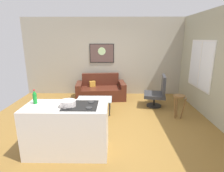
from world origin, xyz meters
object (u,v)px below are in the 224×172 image
(bar_stool, at_px, (179,101))
(couch, at_px, (101,91))
(soda_bottle, at_px, (35,97))
(armchair, at_px, (158,92))
(wall_painting, at_px, (102,53))
(coffee_table, at_px, (94,100))
(mixing_bowl, at_px, (68,104))

(bar_stool, bearing_deg, couch, 143.60)
(couch, relative_size, bar_stool, 2.79)
(bar_stool, distance_m, soda_bottle, 3.49)
(armchair, height_order, bar_stool, armchair)
(soda_bottle, xyz_separation_m, wall_painting, (0.98, 3.56, 0.51))
(coffee_table, bearing_deg, mixing_bowl, -97.08)
(soda_bottle, bearing_deg, couch, 72.42)
(couch, bearing_deg, armchair, -23.31)
(couch, height_order, coffee_table, couch)
(bar_stool, bearing_deg, soda_bottle, -155.72)
(coffee_table, height_order, soda_bottle, soda_bottle)
(couch, bearing_deg, bar_stool, -36.40)
(coffee_table, relative_size, wall_painting, 1.11)
(couch, relative_size, mixing_bowl, 6.43)
(armchair, bearing_deg, wall_painting, 143.64)
(couch, distance_m, armchair, 1.98)
(bar_stool, distance_m, mixing_bowl, 2.99)
(bar_stool, relative_size, soda_bottle, 2.39)
(bar_stool, xyz_separation_m, wall_painting, (-2.16, 2.15, 1.06))
(soda_bottle, bearing_deg, mixing_bowl, -12.94)
(mixing_bowl, bearing_deg, soda_bottle, 167.06)
(wall_painting, bearing_deg, mixing_bowl, -95.27)
(coffee_table, bearing_deg, bar_stool, -8.41)
(bar_stool, relative_size, mixing_bowl, 2.31)
(armchair, bearing_deg, soda_bottle, -141.07)
(bar_stool, height_order, soda_bottle, soda_bottle)
(bar_stool, height_order, mixing_bowl, mixing_bowl)
(bar_stool, bearing_deg, armchair, 113.83)
(couch, bearing_deg, wall_painting, 88.04)
(armchair, relative_size, soda_bottle, 3.74)
(coffee_table, bearing_deg, soda_bottle, -116.42)
(coffee_table, distance_m, bar_stool, 2.29)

